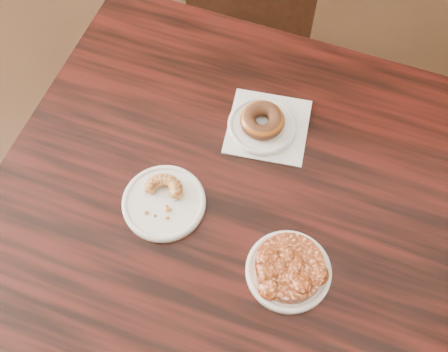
% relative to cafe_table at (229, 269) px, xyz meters
% --- Properties ---
extents(floor, '(5.00, 5.00, 0.00)m').
position_rel_cafe_table_xyz_m(floor, '(-0.26, 0.03, -0.38)').
color(floor, black).
rests_on(floor, ground).
extents(cafe_table, '(1.13, 1.13, 0.75)m').
position_rel_cafe_table_xyz_m(cafe_table, '(0.00, 0.00, 0.00)').
color(cafe_table, black).
rests_on(cafe_table, floor).
extents(chair_far, '(0.44, 0.44, 0.90)m').
position_rel_cafe_table_xyz_m(chair_far, '(-0.11, 0.89, 0.08)').
color(chair_far, black).
rests_on(chair_far, floor).
extents(napkin, '(0.18, 0.18, 0.00)m').
position_rel_cafe_table_xyz_m(napkin, '(0.04, 0.22, 0.38)').
color(napkin, white).
rests_on(napkin, cafe_table).
extents(plate_donut, '(0.15, 0.15, 0.01)m').
position_rel_cafe_table_xyz_m(plate_donut, '(0.02, 0.21, 0.39)').
color(plate_donut, white).
rests_on(plate_donut, napkin).
extents(plate_cruller, '(0.17, 0.17, 0.01)m').
position_rel_cafe_table_xyz_m(plate_cruller, '(-0.14, -0.02, 0.38)').
color(plate_cruller, white).
rests_on(plate_cruller, cafe_table).
extents(plate_fritter, '(0.17, 0.17, 0.01)m').
position_rel_cafe_table_xyz_m(plate_fritter, '(0.14, -0.10, 0.38)').
color(plate_fritter, white).
rests_on(plate_fritter, cafe_table).
extents(glazed_donut, '(0.10, 0.10, 0.03)m').
position_rel_cafe_table_xyz_m(glazed_donut, '(0.02, 0.21, 0.41)').
color(glazed_donut, '#9C5616').
rests_on(glazed_donut, plate_donut).
extents(apple_fritter, '(0.18, 0.18, 0.04)m').
position_rel_cafe_table_xyz_m(apple_fritter, '(0.14, -0.10, 0.41)').
color(apple_fritter, '#401906').
rests_on(apple_fritter, plate_fritter).
extents(cruller_fragment, '(0.10, 0.10, 0.03)m').
position_rel_cafe_table_xyz_m(cruller_fragment, '(-0.14, -0.02, 0.40)').
color(cruller_fragment, maroon).
rests_on(cruller_fragment, plate_cruller).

